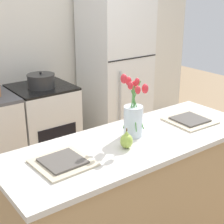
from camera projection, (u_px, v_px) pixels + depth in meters
back_wall at (13, 38)px, 3.60m from camera, size 5.20×0.08×2.70m
kitchen_island at (133, 199)px, 2.41m from camera, size 1.80×0.66×0.92m
stove_range at (44, 126)px, 3.67m from camera, size 0.60×0.61×0.90m
refrigerator at (115, 72)px, 4.04m from camera, size 0.68×0.67×1.81m
flower_vase at (133, 116)px, 2.26m from camera, size 0.15×0.17×0.43m
pear_figurine at (126, 140)px, 2.12m from camera, size 0.08×0.08×0.13m
plate_setting_left at (63, 162)px, 1.95m from camera, size 0.32×0.32×0.02m
plate_setting_right at (190, 120)px, 2.55m from camera, size 0.32×0.32×0.02m
cooking_pot at (41, 81)px, 3.45m from camera, size 0.28×0.28×0.16m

